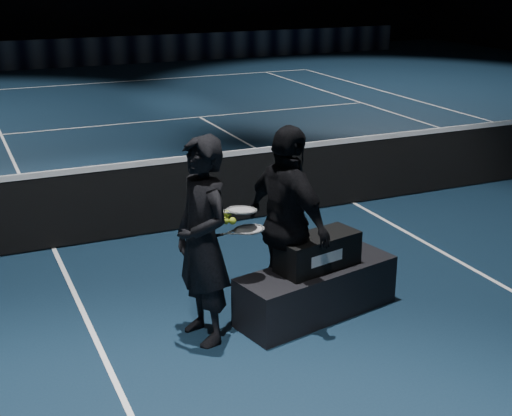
# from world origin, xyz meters

# --- Properties ---
(floor) EXTENTS (36.00, 36.00, 0.00)m
(floor) POSITION_xyz_m (0.00, 0.00, 0.00)
(floor) COLOR black
(floor) RESTS_ON ground
(court_lines) EXTENTS (10.98, 23.78, 0.01)m
(court_lines) POSITION_xyz_m (0.00, 0.00, 0.00)
(court_lines) COLOR white
(court_lines) RESTS_ON floor
(net_mesh) EXTENTS (12.80, 0.02, 0.86)m
(net_mesh) POSITION_xyz_m (0.00, 0.00, 0.45)
(net_mesh) COLOR black
(net_mesh) RESTS_ON floor
(net_tape) EXTENTS (12.80, 0.03, 0.07)m
(net_tape) POSITION_xyz_m (0.00, 0.00, 0.92)
(net_tape) COLOR white
(net_tape) RESTS_ON net_mesh
(sponsor_backdrop) EXTENTS (22.00, 0.15, 0.90)m
(sponsor_backdrop) POSITION_xyz_m (0.00, 15.50, 0.45)
(sponsor_backdrop) COLOR black
(sponsor_backdrop) RESTS_ON floor
(player_bench) EXTENTS (1.68, 0.87, 0.48)m
(player_bench) POSITION_xyz_m (-2.07, -2.69, 0.24)
(player_bench) COLOR black
(player_bench) RESTS_ON floor
(racket_bag) EXTENTS (0.86, 0.51, 0.32)m
(racket_bag) POSITION_xyz_m (-2.07, -2.69, 0.64)
(racket_bag) COLOR black
(racket_bag) RESTS_ON player_bench
(bag_signature) EXTENTS (0.37, 0.08, 0.11)m
(bag_signature) POSITION_xyz_m (-2.07, -2.87, 0.64)
(bag_signature) COLOR white
(bag_signature) RESTS_ON racket_bag
(player_a) EXTENTS (0.55, 0.74, 1.85)m
(player_a) POSITION_xyz_m (-3.20, -2.68, 0.92)
(player_a) COLOR black
(player_a) RESTS_ON floor
(player_b) EXTENTS (0.68, 1.16, 1.85)m
(player_b) POSITION_xyz_m (-2.35, -2.62, 0.92)
(player_b) COLOR black
(player_b) RESTS_ON floor
(racket_lower) EXTENTS (0.69, 0.27, 0.03)m
(racket_lower) POSITION_xyz_m (-2.75, -2.65, 0.95)
(racket_lower) COLOR black
(racket_lower) RESTS_ON player_a
(racket_upper) EXTENTS (0.70, 0.31, 0.10)m
(racket_upper) POSITION_xyz_m (-2.80, -2.62, 1.13)
(racket_upper) COLOR black
(racket_upper) RESTS_ON player_b
(tennis_balls) EXTENTS (0.12, 0.10, 0.12)m
(tennis_balls) POSITION_xyz_m (-2.94, -2.66, 1.09)
(tennis_balls) COLOR #A8D62D
(tennis_balls) RESTS_ON racket_upper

